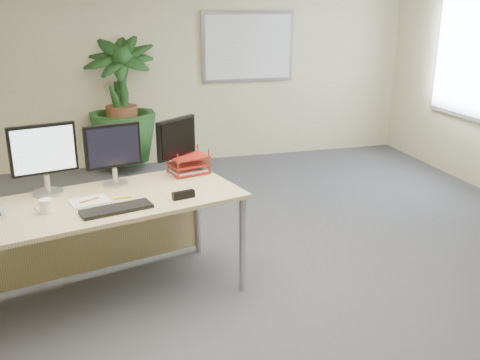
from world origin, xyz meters
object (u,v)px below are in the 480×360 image
object	(u,v)px
floor_plant	(122,115)
monitor_left	(44,155)
desk	(92,218)
monitor_right	(113,151)

from	to	relation	value
floor_plant	monitor_left	bearing A→B (deg)	-103.61
desk	monitor_left	size ratio (longest dim) A/B	4.29
floor_plant	desk	bearing A→B (deg)	-97.87
monitor_left	desk	bearing A→B (deg)	-25.99
desk	floor_plant	xyz separation A→B (m)	(0.44, 3.15, 0.13)
floor_plant	monitor_left	world-z (taller)	floor_plant
floor_plant	monitor_left	distance (m)	3.11
desk	floor_plant	size ratio (longest dim) A/B	1.48
monitor_left	monitor_right	world-z (taller)	monitor_left
floor_plant	monitor_right	xyz separation A→B (m)	(-0.24, -2.93, 0.32)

